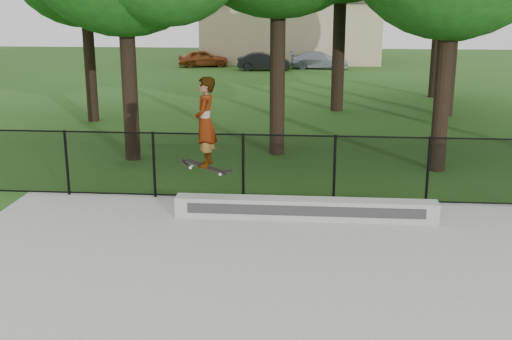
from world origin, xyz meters
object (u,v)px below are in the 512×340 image
object	(u,v)px
car_c	(319,60)
car_b	(264,62)
car_a	(203,58)
skater_airborne	(205,124)
grind_ledge	(305,209)

from	to	relation	value
car_c	car_b	bearing A→B (deg)	110.51
car_a	skater_airborne	xyz separation A→B (m)	(4.97, -29.35, 1.46)
grind_ledge	car_c	bearing A→B (deg)	88.89
car_a	skater_airborne	bearing A→B (deg)	173.82
car_b	car_c	size ratio (longest dim) A/B	0.87
car_a	car_c	world-z (taller)	car_a
skater_airborne	car_c	bearing A→B (deg)	84.92
skater_airborne	car_a	bearing A→B (deg)	99.61
car_a	car_c	size ratio (longest dim) A/B	0.94
car_b	car_c	xyz separation A→B (m)	(3.44, 1.23, 0.00)
grind_ledge	car_c	world-z (taller)	car_c
skater_airborne	car_b	bearing A→B (deg)	91.83
grind_ledge	car_a	xyz separation A→B (m)	(-6.97, 29.30, 0.28)
car_b	car_c	world-z (taller)	same
car_b	grind_ledge	bearing A→B (deg)	-178.55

